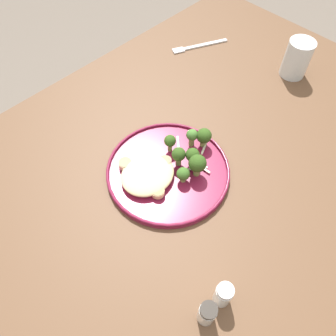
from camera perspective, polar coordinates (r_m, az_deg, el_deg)
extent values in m
plane|color=#665B51|center=(1.45, 2.63, -17.13)|extent=(6.00, 6.00, 0.00)
cube|color=brown|center=(0.79, 4.60, -1.41)|extent=(1.40, 1.00, 0.04)
cube|color=#4B3422|center=(1.59, 7.59, 14.61)|extent=(0.06, 0.06, 0.70)
cylinder|color=maroon|center=(0.77, 0.00, -0.63)|extent=(0.29, 0.29, 0.01)
torus|color=maroon|center=(0.76, 0.00, -0.28)|extent=(0.29, 0.29, 0.01)
ellipsoid|color=beige|center=(0.75, -3.59, -1.05)|extent=(0.13, 0.11, 0.03)
cylinder|color=beige|center=(0.76, -0.50, 1.04)|extent=(0.03, 0.03, 0.02)
cylinder|color=#988766|center=(0.76, -0.51, 1.42)|extent=(0.03, 0.03, 0.00)
cylinder|color=#E5C689|center=(0.75, -3.97, -1.38)|extent=(0.03, 0.03, 0.01)
cylinder|color=#958159|center=(0.74, -4.00, -1.06)|extent=(0.02, 0.02, 0.00)
cylinder|color=#E5C689|center=(0.72, -1.79, -4.24)|extent=(0.03, 0.03, 0.01)
cylinder|color=#958159|center=(0.72, -1.81, -3.96)|extent=(0.03, 0.03, 0.00)
cylinder|color=beige|center=(0.77, -7.45, 0.69)|extent=(0.03, 0.03, 0.01)
cylinder|color=#988766|center=(0.76, -7.51, 1.04)|extent=(0.03, 0.03, 0.00)
cylinder|color=#E5C689|center=(0.74, -6.90, -2.23)|extent=(0.02, 0.02, 0.01)
cylinder|color=#958159|center=(0.74, -6.96, -1.91)|extent=(0.02, 0.02, 0.00)
cylinder|color=#7A994C|center=(0.75, 5.03, -0.44)|extent=(0.02, 0.02, 0.03)
sphere|color=#2D4C19|center=(0.73, 5.19, 0.82)|extent=(0.04, 0.04, 0.04)
cylinder|color=#89A356|center=(0.74, 2.83, -2.00)|extent=(0.01, 0.01, 0.02)
sphere|color=#386023|center=(0.73, 2.89, -1.20)|extent=(0.03, 0.03, 0.03)
cylinder|color=#7A994C|center=(0.79, 0.35, 3.73)|extent=(0.01, 0.01, 0.02)
sphere|color=#2D4C19|center=(0.77, 0.36, 4.78)|extent=(0.03, 0.03, 0.03)
cylinder|color=#7A994C|center=(0.77, 4.20, 1.22)|extent=(0.02, 0.02, 0.02)
sphere|color=#2D4C19|center=(0.75, 4.31, 2.30)|extent=(0.03, 0.03, 0.03)
cylinder|color=#89A356|center=(0.81, 6.15, 4.49)|extent=(0.02, 0.02, 0.02)
sphere|color=#2D4C19|center=(0.79, 6.31, 5.61)|extent=(0.04, 0.04, 0.04)
cylinder|color=#7A994C|center=(0.80, 4.13, 4.71)|extent=(0.02, 0.02, 0.03)
sphere|color=#42702D|center=(0.79, 4.23, 5.80)|extent=(0.03, 0.03, 0.03)
cylinder|color=#7A994C|center=(0.77, 1.82, 1.29)|extent=(0.02, 0.02, 0.03)
sphere|color=#2D4C19|center=(0.75, 1.87, 2.42)|extent=(0.03, 0.03, 0.03)
cube|color=silver|center=(0.77, 4.53, -0.07)|extent=(0.05, 0.04, 0.00)
cube|color=silver|center=(0.80, 6.29, 3.39)|extent=(0.04, 0.02, 0.00)
cube|color=silver|center=(0.81, 1.76, 4.28)|extent=(0.04, 0.04, 0.00)
cube|color=silver|center=(0.77, 6.03, 0.03)|extent=(0.01, 0.04, 0.00)
cylinder|color=silver|center=(1.05, 21.60, 17.35)|extent=(0.07, 0.07, 0.11)
cylinder|color=beige|center=(1.07, 21.10, 16.14)|extent=(0.06, 0.06, 0.05)
cube|color=silver|center=(1.13, 6.56, 20.65)|extent=(0.14, 0.08, 0.00)
cube|color=silver|center=(1.10, 1.84, 19.85)|extent=(0.04, 0.04, 0.00)
cylinder|color=white|center=(0.64, 9.54, -21.10)|extent=(0.03, 0.03, 0.05)
cylinder|color=silver|center=(0.61, 10.00, -20.36)|extent=(0.03, 0.03, 0.01)
cylinder|color=white|center=(0.63, 6.79, -23.99)|extent=(0.03, 0.03, 0.05)
cylinder|color=#332D28|center=(0.60, 7.13, -23.40)|extent=(0.03, 0.03, 0.01)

